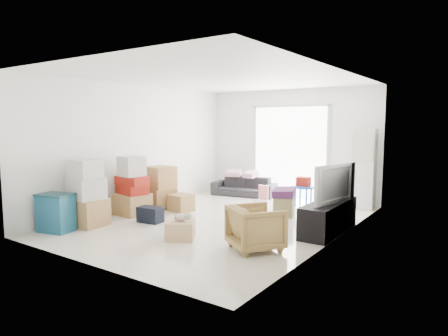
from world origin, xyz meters
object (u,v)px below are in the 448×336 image
at_px(tv_console, 328,217).
at_px(kids_table, 303,185).
at_px(sofa, 244,183).
at_px(television, 329,198).
at_px(ac_tower, 364,169).
at_px(armchair, 256,226).
at_px(ottoman, 284,207).
at_px(storage_bins, 56,213).
at_px(wood_crate, 181,230).

height_order(tv_console, kids_table, kids_table).
bearing_deg(sofa, television, -45.04).
height_order(ac_tower, armchair, ac_tower).
relative_size(television, armchair, 1.57).
height_order(sofa, armchair, armchair).
bearing_deg(ottoman, television, -29.57).
xyz_separation_m(armchair, storage_bins, (-3.35, -1.10, -0.03)).
relative_size(ac_tower, tv_console, 1.10).
height_order(tv_console, sofa, sofa).
height_order(ottoman, wood_crate, ottoman).
xyz_separation_m(ac_tower, tv_console, (0.05, -2.31, -0.61)).
distance_m(ac_tower, storage_bins, 6.28).
height_order(television, storage_bins, television).
xyz_separation_m(ac_tower, sofa, (-2.99, -0.15, -0.55)).
distance_m(kids_table, wood_crate, 3.61).
height_order(kids_table, wood_crate, kids_table).
bearing_deg(wood_crate, kids_table, 80.60).
relative_size(tv_console, wood_crate, 3.59).
distance_m(sofa, ottoman, 2.40).
bearing_deg(wood_crate, storage_bins, -156.86).
height_order(tv_console, armchair, armchair).
xyz_separation_m(ac_tower, storage_bins, (-3.85, -4.94, -0.54)).
distance_m(ac_tower, tv_console, 2.39).
bearing_deg(sofa, ac_tower, -6.80).
height_order(television, sofa, television).
relative_size(storage_bins, ottoman, 1.74).
height_order(storage_bins, ottoman, storage_bins).
bearing_deg(tv_console, storage_bins, -146.00).
xyz_separation_m(ac_tower, ottoman, (-1.12, -1.64, -0.68)).
bearing_deg(ac_tower, sofa, -177.13).
bearing_deg(ac_tower, television, -88.76).
xyz_separation_m(ac_tower, armchair, (-0.50, -3.84, -0.51)).
distance_m(storage_bins, wood_crate, 2.26).
relative_size(television, ottoman, 3.00).
bearing_deg(wood_crate, ac_tower, 66.28).
bearing_deg(kids_table, ottoman, -86.21).
xyz_separation_m(sofa, storage_bins, (-0.86, -4.79, 0.01)).
relative_size(storage_bins, wood_crate, 1.50).
height_order(ac_tower, sofa, ac_tower).
height_order(ottoman, kids_table, kids_table).
bearing_deg(ottoman, wood_crate, -105.36).
distance_m(armchair, kids_table, 3.40).
distance_m(sofa, armchair, 4.45).
height_order(armchair, storage_bins, armchair).
relative_size(ac_tower, armchair, 2.40).
bearing_deg(sofa, storage_bins, -109.87).
xyz_separation_m(tv_console, ottoman, (-1.17, 0.66, -0.07)).
bearing_deg(television, wood_crate, 146.59).
bearing_deg(storage_bins, sofa, 79.80).
distance_m(tv_console, sofa, 3.73).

